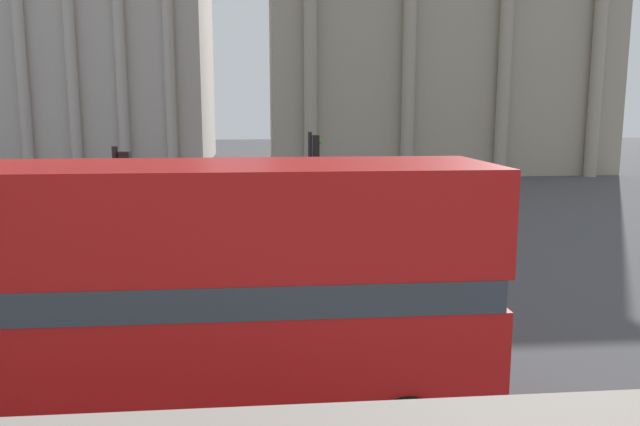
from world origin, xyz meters
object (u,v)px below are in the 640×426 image
object	(u,v)px
pedestrian_white	(227,204)
plaza_building_right	(430,22)
traffic_light_near	(122,220)
traffic_light_mid	(312,179)
plaza_building_left	(72,22)
pedestrian_black	(194,191)
double_decker_bus	(146,287)

from	to	relation	value
pedestrian_white	plaza_building_right	bearing A→B (deg)	-169.65
traffic_light_near	traffic_light_mid	xyz separation A→B (m)	(4.26, 6.72, 0.01)
plaza_building_left	plaza_building_right	size ratio (longest dim) A/B	0.98
plaza_building_left	traffic_light_mid	world-z (taller)	plaza_building_left
plaza_building_left	pedestrian_white	world-z (taller)	plaza_building_left
plaza_building_right	traffic_light_near	size ratio (longest dim) A/B	6.35
pedestrian_white	traffic_light_near	bearing A→B (deg)	35.41
traffic_light_mid	plaza_building_left	bearing A→B (deg)	113.84
plaza_building_left	plaza_building_right	distance (m)	32.46
pedestrian_black	plaza_building_left	bearing A→B (deg)	171.68
traffic_light_mid	pedestrian_black	size ratio (longest dim) A/B	2.51
traffic_light_near	pedestrian_white	distance (m)	13.18
traffic_light_near	traffic_light_mid	world-z (taller)	traffic_light_mid
plaza_building_left	traffic_light_mid	distance (m)	47.21
plaza_building_right	pedestrian_white	world-z (taller)	plaza_building_right
plaza_building_left	traffic_light_near	size ratio (longest dim) A/B	6.22
traffic_light_mid	pedestrian_black	distance (m)	12.05
traffic_light_near	pedestrian_black	world-z (taller)	traffic_light_near
plaza_building_right	pedestrian_black	distance (m)	28.71
traffic_light_mid	pedestrian_white	xyz separation A→B (m)	(-2.98, 6.30, -1.66)
plaza_building_right	traffic_light_mid	size ratio (longest dim) A/B	6.32
double_decker_bus	traffic_light_mid	world-z (taller)	traffic_light_mid
traffic_light_mid	pedestrian_black	bearing A→B (deg)	113.47
plaza_building_left	traffic_light_near	bearing A→B (deg)	-73.62
double_decker_bus	pedestrian_white	world-z (taller)	double_decker_bus
traffic_light_mid	pedestrian_white	size ratio (longest dim) A/B	2.34
double_decker_bus	pedestrian_white	bearing A→B (deg)	95.30
pedestrian_white	pedestrian_black	bearing A→B (deg)	-118.15
double_decker_bus	pedestrian_white	distance (m)	16.34
pedestrian_white	pedestrian_black	distance (m)	4.97
double_decker_bus	plaza_building_right	xyz separation A→B (m)	(15.29, 41.61, 9.44)
plaza_building_right	traffic_light_near	distance (m)	42.62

